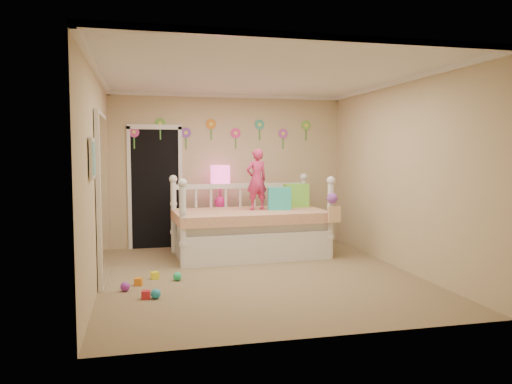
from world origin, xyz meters
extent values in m
cube|color=#7F684C|center=(0.00, 0.00, 0.00)|extent=(4.00, 4.50, 0.01)
cube|color=white|center=(0.00, 0.00, 2.60)|extent=(4.00, 4.50, 0.01)
cube|color=tan|center=(0.00, 2.25, 1.30)|extent=(4.00, 0.01, 2.60)
cube|color=tan|center=(-2.00, 0.00, 1.30)|extent=(0.01, 4.50, 2.60)
cube|color=tan|center=(2.00, 0.00, 1.30)|extent=(0.01, 4.50, 2.60)
cube|color=#25ABBA|center=(0.62, 1.22, 0.89)|extent=(0.37, 0.16, 0.35)
cube|color=#80E545|center=(1.00, 1.55, 0.90)|extent=(0.41, 0.15, 0.38)
imported|color=#CD2E64|center=(0.27, 1.30, 1.19)|extent=(0.39, 0.30, 0.95)
cube|color=white|center=(-0.19, 1.98, 0.34)|extent=(0.44, 0.36, 0.68)
sphere|color=#DC1D7C|center=(-0.19, 1.98, 0.78)|extent=(0.20, 0.20, 0.20)
cylinder|color=#DC1D7C|center=(-0.19, 1.98, 0.98)|extent=(0.03, 0.03, 0.41)
cylinder|color=#F74A9D|center=(-0.19, 1.98, 1.24)|extent=(0.33, 0.33, 0.30)
cube|color=black|center=(-1.25, 2.23, 1.03)|extent=(0.90, 0.04, 2.07)
cube|color=white|center=(-1.96, 0.30, 1.05)|extent=(0.07, 1.30, 2.10)
cube|color=white|center=(-1.97, -0.90, 1.55)|extent=(0.05, 0.34, 0.42)
camera|label=1|loc=(-1.50, -6.25, 1.61)|focal=35.00mm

